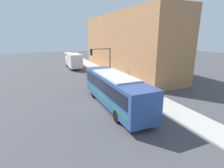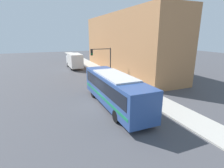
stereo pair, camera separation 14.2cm
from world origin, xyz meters
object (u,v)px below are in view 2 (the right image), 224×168
object	(u,v)px
traffic_light_pole	(103,57)
parking_meter	(108,71)
delivery_truck	(74,60)
fire_hydrant	(126,83)
city_bus	(115,88)

from	to	relation	value
traffic_light_pole	parking_meter	distance (m)	2.78
delivery_truck	parking_meter	distance (m)	10.28
parking_meter	fire_hydrant	bearing A→B (deg)	-90.00
city_bus	parking_meter	bearing A→B (deg)	71.81
city_bus	delivery_truck	xyz separation A→B (m)	(0.39, 21.42, -0.17)
fire_hydrant	traffic_light_pole	distance (m)	6.37
traffic_light_pole	fire_hydrant	bearing A→B (deg)	-79.37
fire_hydrant	parking_meter	world-z (taller)	parking_meter
city_bus	fire_hydrant	size ratio (longest dim) A/B	13.50
city_bus	fire_hydrant	distance (m)	6.69
delivery_truck	traffic_light_pole	distance (m)	10.93
fire_hydrant	parking_meter	xyz separation A→B (m)	(0.00, 6.50, 0.41)
delivery_truck	parking_meter	world-z (taller)	delivery_truck
traffic_light_pole	parking_meter	world-z (taller)	traffic_light_pole
delivery_truck	parking_meter	bearing A→B (deg)	-69.96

